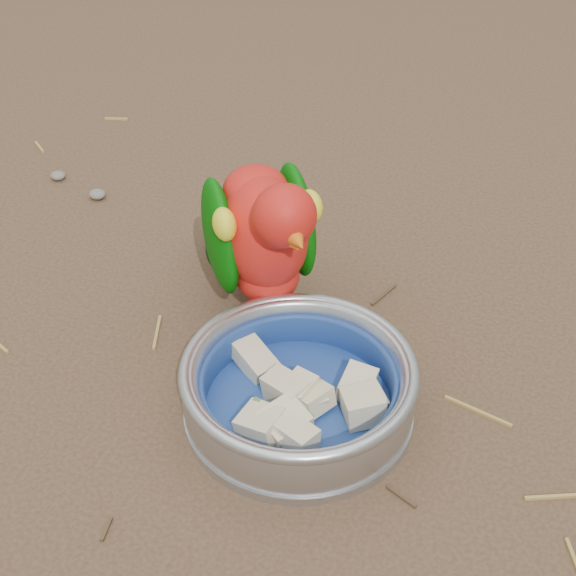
% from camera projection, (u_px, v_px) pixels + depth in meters
% --- Properties ---
extents(ground, '(60.00, 60.00, 0.00)m').
position_uv_depth(ground, '(223.00, 374.00, 0.86)').
color(ground, '#513827').
extents(food_bowl, '(0.21, 0.21, 0.02)m').
position_uv_depth(food_bowl, '(298.00, 409.00, 0.81)').
color(food_bowl, '#B2B2BA').
rests_on(food_bowl, ground).
extents(bowl_wall, '(0.21, 0.21, 0.04)m').
position_uv_depth(bowl_wall, '(299.00, 385.00, 0.80)').
color(bowl_wall, '#B2B2BA').
rests_on(bowl_wall, food_bowl).
extents(fruit_wedges, '(0.13, 0.13, 0.03)m').
position_uv_depth(fruit_wedges, '(299.00, 391.00, 0.80)').
color(fruit_wedges, beige).
rests_on(fruit_wedges, food_bowl).
extents(lory_parrot, '(0.23, 0.24, 0.19)m').
position_uv_depth(lory_parrot, '(264.00, 246.00, 0.87)').
color(lory_parrot, red).
rests_on(lory_parrot, ground).
extents(ground_debris, '(0.90, 0.80, 0.01)m').
position_uv_depth(ground_debris, '(207.00, 319.00, 0.92)').
color(ground_debris, '#A98643').
rests_on(ground_debris, ground).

